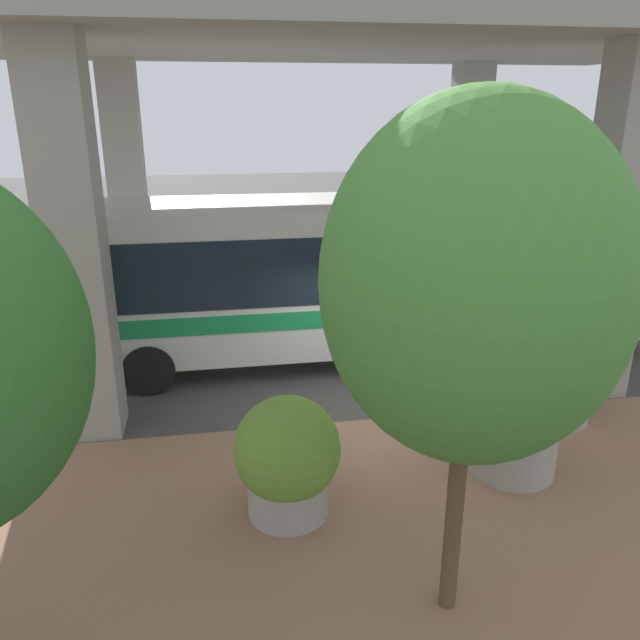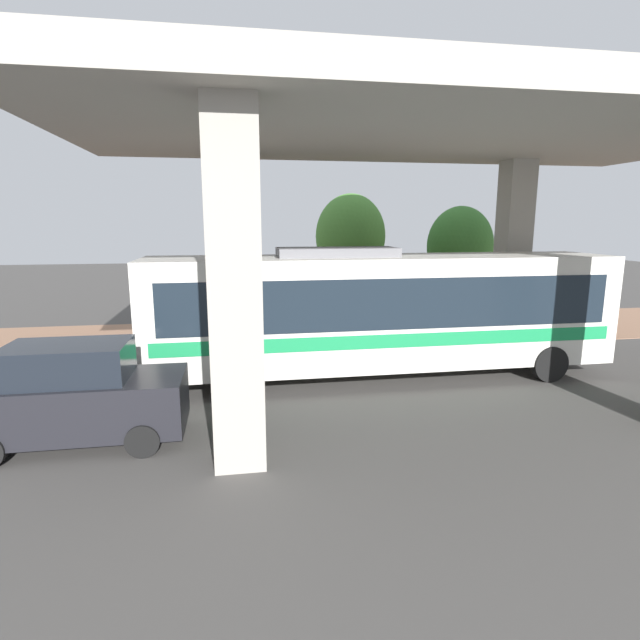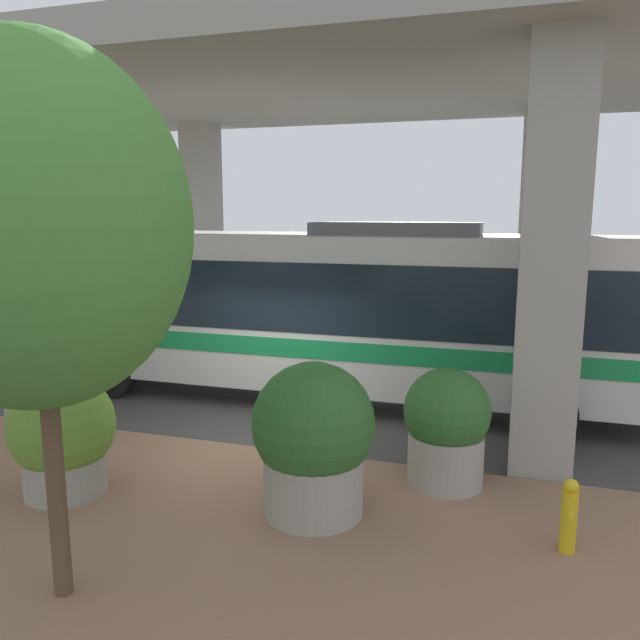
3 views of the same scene
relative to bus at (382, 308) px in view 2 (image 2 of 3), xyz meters
The scene contains 11 objects.
ground_plane 3.60m from the bus, 167.78° to the left, with size 80.00×80.00×0.00m, color #474442.
sidewalk_strip 6.29m from the bus, behind, with size 6.00×40.00×0.02m.
overpass 4.21m from the bus, 30.95° to the left, with size 9.40×17.26×6.91m.
bus is the anchor object (origin of this frame).
fire_hydrant 6.62m from the bus, 138.99° to the right, with size 0.38×0.18×0.90m.
planter_front 4.50m from the bus, 142.02° to the right, with size 1.22×1.22×1.72m.
planter_middle 5.05m from the bus, 166.64° to the right, with size 1.58×1.58×2.02m.
planter_back 5.89m from the bus, 156.35° to the left, with size 1.43×1.43×1.71m.
street_tree_near 9.20m from the bus, 142.07° to the left, with size 2.80×2.80×5.02m.
street_tree_far 7.50m from the bus, behind, with size 2.88×2.88×5.49m.
parked_car 7.90m from the bus, 65.82° to the right, with size 1.84×4.11×2.03m.
Camera 2 is at (16.12, -4.61, 4.33)m, focal length 28.00 mm.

